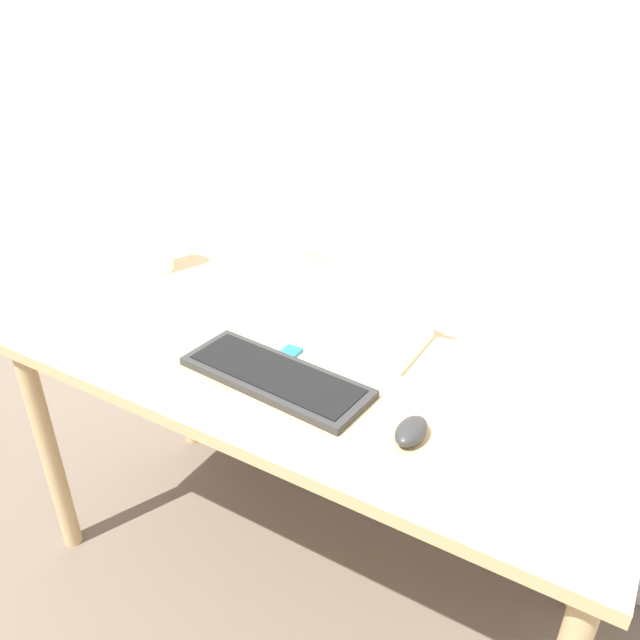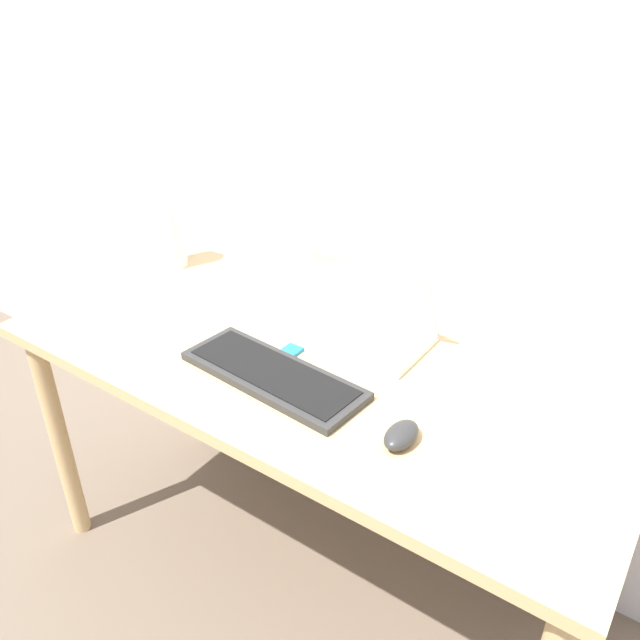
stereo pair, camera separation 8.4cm
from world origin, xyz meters
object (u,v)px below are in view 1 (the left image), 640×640
object	(u,v)px
laptop	(364,319)
mouse	(411,431)
vase	(153,226)
mp3_player	(289,353)
keyboard	(276,377)

from	to	relation	value
laptop	mouse	size ratio (longest dim) A/B	3.26
mouse	vase	size ratio (longest dim) A/B	0.34
vase	mp3_player	bearing A→B (deg)	-18.09
vase	mp3_player	xyz separation A→B (m)	(0.59, -0.19, -0.13)
mouse	vase	world-z (taller)	vase
laptop	vase	world-z (taller)	vase
keyboard	mouse	distance (m)	0.33
mouse	vase	xyz separation A→B (m)	(-0.94, 0.32, 0.12)
keyboard	mouse	size ratio (longest dim) A/B	4.72
keyboard	vase	world-z (taller)	vase
keyboard	vase	bearing A→B (deg)	154.69
laptop	vase	distance (m)	0.70
keyboard	vase	distance (m)	0.70
laptop	mouse	world-z (taller)	laptop
laptop	vase	bearing A→B (deg)	177.89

